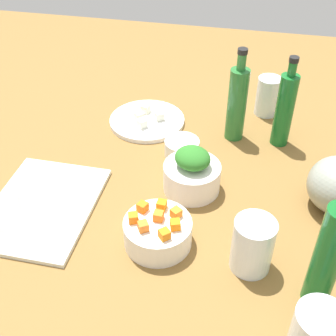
% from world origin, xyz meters
% --- Properties ---
extents(tabletop, '(1.90, 1.90, 0.03)m').
position_xyz_m(tabletop, '(0.00, 0.00, 0.01)').
color(tabletop, brown).
rests_on(tabletop, ground).
extents(cutting_board, '(0.29, 0.21, 0.01)m').
position_xyz_m(cutting_board, '(0.13, -0.25, 0.03)').
color(cutting_board, silver).
rests_on(cutting_board, tabletop).
extents(plate_tofu, '(0.20, 0.20, 0.01)m').
position_xyz_m(plate_tofu, '(-0.24, -0.11, 0.04)').
color(plate_tofu, white).
rests_on(plate_tofu, tabletop).
extents(bowl_greens, '(0.13, 0.13, 0.06)m').
position_xyz_m(bowl_greens, '(-0.00, 0.05, 0.06)').
color(bowl_greens, white).
rests_on(bowl_greens, tabletop).
extents(bowl_carrots, '(0.13, 0.13, 0.05)m').
position_xyz_m(bowl_carrots, '(0.17, 0.02, 0.06)').
color(bowl_carrots, white).
rests_on(bowl_carrots, tabletop).
extents(bowl_small_side, '(0.08, 0.08, 0.04)m').
position_xyz_m(bowl_small_side, '(-0.12, 0.01, 0.05)').
color(bowl_small_side, silver).
rests_on(bowl_small_side, tabletop).
extents(bottle_0, '(0.05, 0.05, 0.24)m').
position_xyz_m(bottle_0, '(-0.22, 0.13, 0.13)').
color(bottle_0, '#286D30').
rests_on(bottle_0, tabletop).
extents(bottle_1, '(0.05, 0.05, 0.25)m').
position_xyz_m(bottle_1, '(0.24, 0.31, 0.14)').
color(bottle_1, '#156326').
rests_on(bottle_1, tabletop).
extents(bottle_2, '(0.04, 0.04, 0.23)m').
position_xyz_m(bottle_2, '(-0.22, 0.24, 0.13)').
color(bottle_2, '#176426').
rests_on(bottle_2, tabletop).
extents(drinking_glass_0, '(0.08, 0.08, 0.11)m').
position_xyz_m(drinking_glass_0, '(0.19, 0.20, 0.08)').
color(drinking_glass_0, white).
rests_on(drinking_glass_0, tabletop).
extents(drinking_glass_2, '(0.06, 0.06, 0.11)m').
position_xyz_m(drinking_glass_2, '(-0.36, 0.20, 0.08)').
color(drinking_glass_2, white).
rests_on(drinking_glass_2, tabletop).
extents(carrot_cube_0, '(0.02, 0.02, 0.02)m').
position_xyz_m(carrot_cube_0, '(0.18, 0.05, 0.09)').
color(carrot_cube_0, orange).
rests_on(carrot_cube_0, bowl_carrots).
extents(carrot_cube_1, '(0.02, 0.02, 0.02)m').
position_xyz_m(carrot_cube_1, '(0.14, -0.02, 0.09)').
color(carrot_cube_1, orange).
rests_on(carrot_cube_1, bowl_carrots).
extents(carrot_cube_2, '(0.02, 0.02, 0.02)m').
position_xyz_m(carrot_cube_2, '(0.19, -0.01, 0.09)').
color(carrot_cube_2, orange).
rests_on(carrot_cube_2, bowl_carrots).
extents(carrot_cube_3, '(0.02, 0.02, 0.02)m').
position_xyz_m(carrot_cube_3, '(0.13, 0.02, 0.09)').
color(carrot_cube_3, orange).
rests_on(carrot_cube_3, bowl_carrots).
extents(carrot_cube_4, '(0.03, 0.03, 0.02)m').
position_xyz_m(carrot_cube_4, '(0.20, 0.04, 0.09)').
color(carrot_cube_4, orange).
rests_on(carrot_cube_4, bowl_carrots).
extents(carrot_cube_5, '(0.02, 0.02, 0.02)m').
position_xyz_m(carrot_cube_5, '(0.16, 0.02, 0.09)').
color(carrot_cube_5, orange).
rests_on(carrot_cube_5, bowl_carrots).
extents(carrot_cube_6, '(0.03, 0.03, 0.02)m').
position_xyz_m(carrot_cube_6, '(0.15, 0.05, 0.09)').
color(carrot_cube_6, orange).
rests_on(carrot_cube_6, bowl_carrots).
extents(carrot_cube_7, '(0.02, 0.02, 0.02)m').
position_xyz_m(carrot_cube_7, '(0.18, -0.03, 0.09)').
color(carrot_cube_7, orange).
rests_on(carrot_cube_7, bowl_carrots).
extents(chopped_greens_mound, '(0.10, 0.10, 0.04)m').
position_xyz_m(chopped_greens_mound, '(-0.00, 0.05, 0.12)').
color(chopped_greens_mound, '#2B7024').
rests_on(chopped_greens_mound, bowl_greens).
extents(tofu_cube_0, '(0.03, 0.03, 0.02)m').
position_xyz_m(tofu_cube_0, '(-0.27, -0.12, 0.05)').
color(tofu_cube_0, '#F0F0CB').
rests_on(tofu_cube_0, plate_tofu).
extents(tofu_cube_1, '(0.03, 0.03, 0.02)m').
position_xyz_m(tofu_cube_1, '(-0.23, -0.13, 0.05)').
color(tofu_cube_1, '#F9E8CB').
rests_on(tofu_cube_1, plate_tofu).
extents(tofu_cube_2, '(0.03, 0.03, 0.02)m').
position_xyz_m(tofu_cube_2, '(-0.24, -0.08, 0.05)').
color(tofu_cube_2, silver).
rests_on(tofu_cube_2, plate_tofu).
extents(tofu_cube_3, '(0.03, 0.03, 0.02)m').
position_xyz_m(tofu_cube_3, '(-0.20, -0.11, 0.05)').
color(tofu_cube_3, white).
rests_on(tofu_cube_3, plate_tofu).
extents(dumpling_0, '(0.06, 0.06, 0.02)m').
position_xyz_m(dumpling_0, '(0.20, -0.22, 0.05)').
color(dumpling_0, beige).
rests_on(dumpling_0, cutting_board).
extents(dumpling_1, '(0.07, 0.07, 0.03)m').
position_xyz_m(dumpling_1, '(0.14, -0.29, 0.06)').
color(dumpling_1, beige).
rests_on(dumpling_1, cutting_board).
extents(dumpling_2, '(0.07, 0.07, 0.03)m').
position_xyz_m(dumpling_2, '(0.06, -0.30, 0.05)').
color(dumpling_2, beige).
rests_on(dumpling_2, cutting_board).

